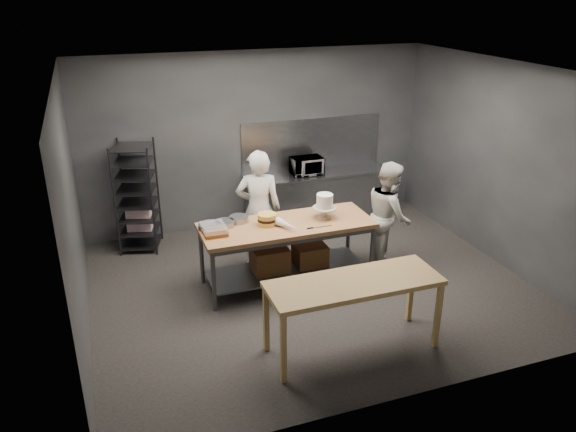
{
  "coord_description": "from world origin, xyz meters",
  "views": [
    {
      "loc": [
        -2.66,
        -6.49,
        4.0
      ],
      "look_at": [
        -0.29,
        0.16,
        1.05
      ],
      "focal_mm": 35.0,
      "sensor_mm": 36.0,
      "label": 1
    }
  ],
  "objects_px": {
    "work_table": "(287,246)",
    "chef_behind": "(259,210)",
    "layer_cake": "(267,219)",
    "near_counter": "(354,288)",
    "chef_right": "(389,215)",
    "speed_rack": "(137,198)",
    "microwave": "(307,166)",
    "frosted_cake_stand": "(325,203)"
  },
  "relations": [
    {
      "from": "speed_rack",
      "to": "chef_right",
      "type": "bearing_deg",
      "value": -28.8
    },
    {
      "from": "work_table",
      "to": "near_counter",
      "type": "relative_size",
      "value": 1.2
    },
    {
      "from": "near_counter",
      "to": "chef_right",
      "type": "bearing_deg",
      "value": 51.03
    },
    {
      "from": "work_table",
      "to": "chef_right",
      "type": "bearing_deg",
      "value": -0.42
    },
    {
      "from": "chef_behind",
      "to": "chef_right",
      "type": "bearing_deg",
      "value": 176.62
    },
    {
      "from": "frosted_cake_stand",
      "to": "layer_cake",
      "type": "relative_size",
      "value": 1.37
    },
    {
      "from": "work_table",
      "to": "frosted_cake_stand",
      "type": "bearing_deg",
      "value": -0.44
    },
    {
      "from": "work_table",
      "to": "microwave",
      "type": "xyz_separation_m",
      "value": [
        1.06,
        1.96,
        0.48
      ]
    },
    {
      "from": "layer_cake",
      "to": "chef_behind",
      "type": "bearing_deg",
      "value": 84.27
    },
    {
      "from": "work_table",
      "to": "chef_right",
      "type": "xyz_separation_m",
      "value": [
        1.59,
        -0.01,
        0.24
      ]
    },
    {
      "from": "speed_rack",
      "to": "frosted_cake_stand",
      "type": "distance_m",
      "value": 3.06
    },
    {
      "from": "chef_right",
      "to": "frosted_cake_stand",
      "type": "xyz_separation_m",
      "value": [
        -1.03,
        0.01,
        0.32
      ]
    },
    {
      "from": "work_table",
      "to": "speed_rack",
      "type": "relative_size",
      "value": 1.37
    },
    {
      "from": "near_counter",
      "to": "chef_right",
      "type": "relative_size",
      "value": 1.23
    },
    {
      "from": "work_table",
      "to": "chef_behind",
      "type": "xyz_separation_m",
      "value": [
        -0.22,
        0.63,
        0.33
      ]
    },
    {
      "from": "near_counter",
      "to": "frosted_cake_stand",
      "type": "bearing_deg",
      "value": 77.75
    },
    {
      "from": "speed_rack",
      "to": "frosted_cake_stand",
      "type": "xyz_separation_m",
      "value": [
        2.4,
        -1.88,
        0.28
      ]
    },
    {
      "from": "near_counter",
      "to": "chef_behind",
      "type": "height_order",
      "value": "chef_behind"
    },
    {
      "from": "work_table",
      "to": "frosted_cake_stand",
      "type": "height_order",
      "value": "frosted_cake_stand"
    },
    {
      "from": "chef_behind",
      "to": "frosted_cake_stand",
      "type": "xyz_separation_m",
      "value": [
        0.78,
        -0.63,
        0.23
      ]
    },
    {
      "from": "work_table",
      "to": "speed_rack",
      "type": "distance_m",
      "value": 2.64
    },
    {
      "from": "near_counter",
      "to": "microwave",
      "type": "xyz_separation_m",
      "value": [
        0.88,
        3.72,
        0.24
      ]
    },
    {
      "from": "work_table",
      "to": "microwave",
      "type": "distance_m",
      "value": 2.27
    },
    {
      "from": "microwave",
      "to": "frosted_cake_stand",
      "type": "height_order",
      "value": "frosted_cake_stand"
    },
    {
      "from": "near_counter",
      "to": "microwave",
      "type": "distance_m",
      "value": 3.83
    },
    {
      "from": "work_table",
      "to": "chef_right",
      "type": "distance_m",
      "value": 1.61
    },
    {
      "from": "chef_right",
      "to": "microwave",
      "type": "distance_m",
      "value": 2.05
    },
    {
      "from": "microwave",
      "to": "layer_cake",
      "type": "xyz_separation_m",
      "value": [
        -1.33,
        -1.92,
        -0.05
      ]
    },
    {
      "from": "layer_cake",
      "to": "chef_right",
      "type": "bearing_deg",
      "value": -1.48
    },
    {
      "from": "near_counter",
      "to": "chef_right",
      "type": "height_order",
      "value": "chef_right"
    },
    {
      "from": "work_table",
      "to": "near_counter",
      "type": "distance_m",
      "value": 1.79
    },
    {
      "from": "work_table",
      "to": "chef_behind",
      "type": "relative_size",
      "value": 1.32
    },
    {
      "from": "chef_right",
      "to": "frosted_cake_stand",
      "type": "relative_size",
      "value": 4.62
    },
    {
      "from": "chef_behind",
      "to": "speed_rack",
      "type": "bearing_deg",
      "value": -21.37
    },
    {
      "from": "work_table",
      "to": "layer_cake",
      "type": "bearing_deg",
      "value": 172.47
    },
    {
      "from": "chef_right",
      "to": "speed_rack",
      "type": "bearing_deg",
      "value": 77.6
    },
    {
      "from": "speed_rack",
      "to": "microwave",
      "type": "bearing_deg",
      "value": 1.58
    },
    {
      "from": "microwave",
      "to": "frosted_cake_stand",
      "type": "relative_size",
      "value": 1.54
    },
    {
      "from": "chef_right",
      "to": "layer_cake",
      "type": "bearing_deg",
      "value": 104.92
    },
    {
      "from": "work_table",
      "to": "frosted_cake_stand",
      "type": "distance_m",
      "value": 0.8
    },
    {
      "from": "speed_rack",
      "to": "layer_cake",
      "type": "xyz_separation_m",
      "value": [
        1.57,
        -1.84,
        0.14
      ]
    },
    {
      "from": "near_counter",
      "to": "speed_rack",
      "type": "bearing_deg",
      "value": 119.04
    }
  ]
}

